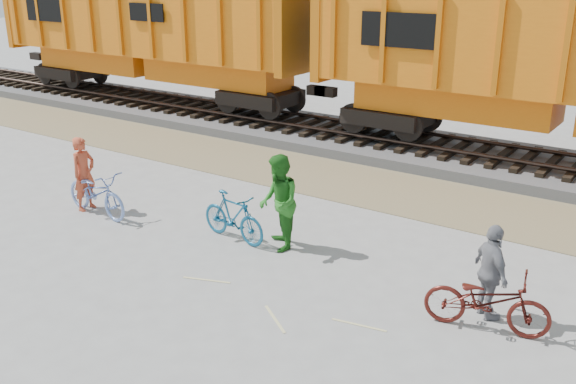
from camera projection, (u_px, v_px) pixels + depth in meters
name	position (u px, v px, depth m)	size (l,w,h in m)	color
ground	(277.00, 278.00, 11.62)	(120.00, 120.00, 0.00)	#9E9E99
gravel_strip	(406.00, 193.00, 15.89)	(120.00, 3.00, 0.02)	#857452
ballast_bed	(457.00, 155.00, 18.57)	(120.00, 4.00, 0.30)	slate
track	(458.00, 145.00, 18.46)	(120.00, 2.60, 0.24)	black
hopper_car_left	(152.00, 31.00, 24.08)	(14.00, 3.13, 4.65)	black
bicycle_blue	(96.00, 193.00, 14.40)	(0.69, 1.99, 1.05)	#7390D2
bicycle_teal	(233.00, 217.00, 13.07)	(0.48, 1.69, 1.02)	#125275
bicycle_maroon	(487.00, 301.00, 9.81)	(0.66, 1.90, 1.00)	#4A1510
person_solo	(84.00, 174.00, 14.64)	(0.62, 0.41, 1.71)	#C0482B
person_man	(279.00, 203.00, 12.54)	(0.93, 0.73, 1.92)	#24701E
person_woman	(491.00, 272.00, 10.07)	(0.93, 0.39, 1.59)	gray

